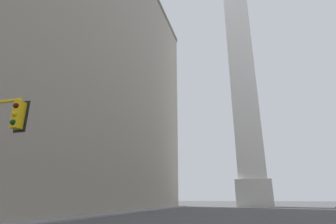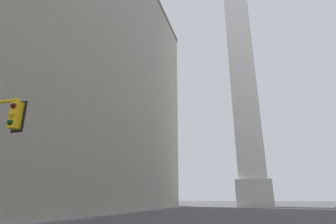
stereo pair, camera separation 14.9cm
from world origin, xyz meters
TOP-DOWN VIEW (x-y plane):
  - sidewalk_left at (-16.36, 20.98)m, footprint 5.00×69.94m
  - building_left at (-29.65, 30.08)m, footprint 27.23×56.51m
  - obelisk at (0.00, 58.28)m, footprint 7.09×7.09m

SIDE VIEW (x-z plane):
  - sidewalk_left at x=-16.36m, z-range 0.00..0.15m
  - building_left at x=-29.65m, z-range 0.01..43.11m
  - obelisk at x=0.00m, z-range -1.33..69.64m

